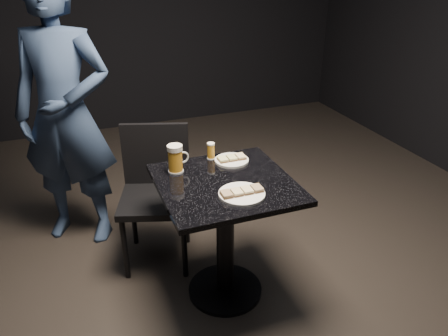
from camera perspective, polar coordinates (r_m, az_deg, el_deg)
The scene contains 10 objects.
floor at distance 2.74m, azimuth 0.15°, elevation -15.72°, with size 6.00×6.00×0.00m, color black.
plate_large at distance 2.17m, azimuth 2.34°, elevation -3.42°, with size 0.23×0.23×0.01m, color white.
plate_small at distance 2.52m, azimuth 1.00°, elevation 1.00°, with size 0.20×0.20×0.01m, color white.
patron at distance 2.99m, azimuth -20.07°, elevation 6.54°, with size 0.66×0.43×1.80m, color #20344F.
table at distance 2.43m, azimuth 0.17°, elevation -6.81°, with size 0.70×0.70×0.75m.
beer_mug at distance 2.38m, azimuth -6.33°, elevation 1.23°, with size 0.12×0.09×0.16m.
beer_tumbler at distance 2.54m, azimuth -1.71°, elevation 2.25°, with size 0.05×0.05×0.10m.
chair at distance 2.80m, azimuth -8.92°, elevation -2.48°, with size 0.54×0.54×0.88m.
canapes_on_plate_large at distance 2.17m, azimuth 2.34°, elevation -3.04°, with size 0.21×0.07×0.02m.
canapes_on_plate_small at distance 2.51m, azimuth 1.01°, elevation 1.33°, with size 0.16×0.07×0.02m.
Camera 1 is at (-0.72, -1.90, 1.84)m, focal length 35.00 mm.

